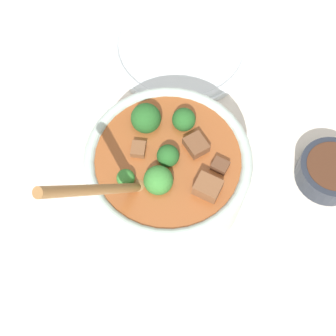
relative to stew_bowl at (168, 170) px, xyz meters
The scene contains 4 objects.
ground_plane 0.06m from the stew_bowl, 141.55° to the left, with size 4.00×4.00×0.00m, color silver.
stew_bowl is the anchor object (origin of this frame).
condiment_bowl 0.25m from the stew_bowl, 146.97° to the left, with size 0.10×0.10×0.04m.
empty_plate 0.27m from the stew_bowl, 131.92° to the right, with size 0.25×0.25×0.02m.
Camera 1 is at (0.17, 0.22, 0.66)m, focal length 50.00 mm.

